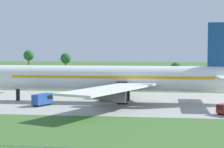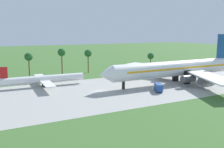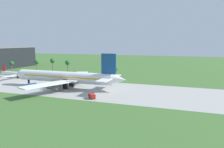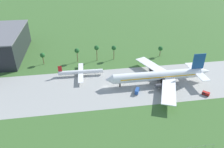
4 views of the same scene
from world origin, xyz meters
TOP-DOWN VIEW (x-y plane):
  - ground_plane at (0.00, 0.00)m, footprint 600.00×600.00m
  - taxiway_strip at (0.00, 0.00)m, footprint 320.00×44.00m
  - jet_airliner at (34.13, -1.22)m, footprint 68.72×59.67m
  - regional_aircraft at (-15.15, 16.63)m, footprint 30.02×27.05m
  - baggage_tug at (57.07, -17.81)m, footprint 4.34×4.34m
  - fuel_truck at (17.63, -9.39)m, footprint 3.98×5.43m
  - palm_tree_row at (-0.18, 38.00)m, footprint 94.29×3.60m

SIDE VIEW (x-z plane):
  - ground_plane at x=0.00m, z-range 0.00..0.00m
  - taxiway_strip at x=0.00m, z-range 0.00..0.02m
  - baggage_tug at x=57.07m, z-range 0.10..2.20m
  - fuel_truck at x=17.63m, z-range 0.10..2.80m
  - regional_aircraft at x=-15.15m, z-range -1.38..6.69m
  - jet_airliner at x=34.13m, z-range -3.75..15.28m
  - palm_tree_row at x=-0.18m, z-range 2.24..14.64m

